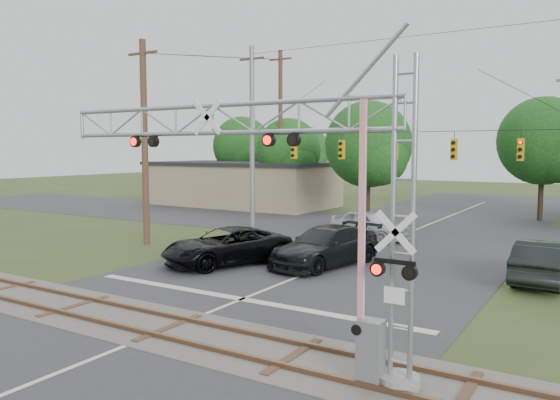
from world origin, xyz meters
The scene contains 13 objects.
ground centered at (0.00, 0.00, 0.00)m, with size 160.00×160.00×0.00m, color #303F1D.
road_main centered at (0.00, 10.00, 0.01)m, with size 14.00×90.00×0.02m, color #2B2B2D.
road_cross centered at (0.00, 24.00, 0.01)m, with size 90.00×12.00×0.02m, color #2B2B2D.
railroad_track centered at (0.00, 2.00, 0.03)m, with size 90.00×3.20×0.17m.
crossing_gantry centered at (3.75, 1.64, 4.24)m, with size 10.21×0.88×6.86m.
traffic_signal_span centered at (0.93, 20.00, 5.63)m, with size 19.34×0.36×11.50m.
pickup_black centered at (-3.88, 9.82, 0.80)m, with size 2.64×5.73×1.59m, color black.
car_dark centered at (-0.09, 11.82, 0.84)m, with size 2.34×5.76×1.67m, color black.
sedan_silver centered at (-1.19, 19.45, 0.81)m, with size 1.91×4.75×1.62m, color #B0B2B8.
suv_dark centered at (8.21, 13.44, 0.80)m, with size 1.69×4.86×1.60m, color black.
commercial_building centered at (-18.16, 30.91, 1.95)m, with size 16.88×8.91×3.89m.
utility_poles centered at (2.18, 21.97, 6.10)m, with size 26.85×29.54×13.72m.
treeline centered at (1.40, 32.54, 5.33)m, with size 52.58×23.74×8.67m.
Camera 1 is at (10.34, -8.95, 4.97)m, focal length 35.00 mm.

